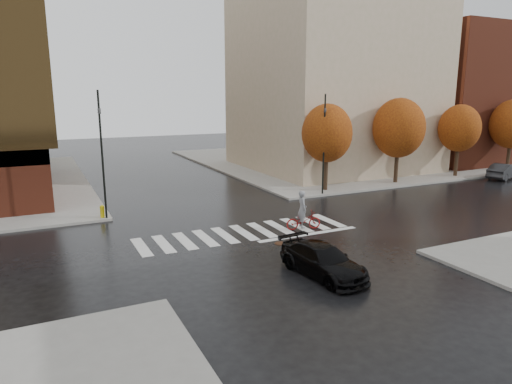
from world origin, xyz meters
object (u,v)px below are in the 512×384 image
cyclist (303,216)px  traffic_light_nw (102,146)px  fire_hydrant (102,211)px  traffic_light_ne (324,138)px  sedan (323,260)px  parked_car (504,171)px

cyclist → traffic_light_nw: (-9.49, 6.70, 3.64)m
traffic_light_nw → fire_hydrant: traffic_light_nw is taller
cyclist → traffic_light_ne: (5.81, 6.70, 3.48)m
sedan → fire_hydrant: 14.60m
traffic_light_ne → fire_hydrant: traffic_light_ne is taller
traffic_light_ne → sedan: bearing=66.8°
fire_hydrant → parked_car: bearing=-2.5°
sedan → traffic_light_ne: (8.50, 12.61, 3.60)m
fire_hydrant → parked_car: size_ratio=0.18×
sedan → traffic_light_nw: size_ratio=0.59×
traffic_light_nw → traffic_light_ne: 15.30m
traffic_light_ne → traffic_light_nw: bearing=10.8°
traffic_light_ne → parked_car: traffic_light_ne is taller
sedan → traffic_light_ne: size_ratio=0.61×
traffic_light_ne → fire_hydrant: (-15.50, 0.20, -3.67)m
sedan → parked_car: (26.70, 11.31, 0.05)m
cyclist → traffic_light_ne: bearing=-28.4°
sedan → traffic_light_nw: traffic_light_nw is taller
sedan → traffic_light_ne: 15.63m
traffic_light_nw → parked_car: bearing=86.9°
fire_hydrant → sedan: bearing=-61.3°
traffic_light_nw → sedan: bearing=27.5°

